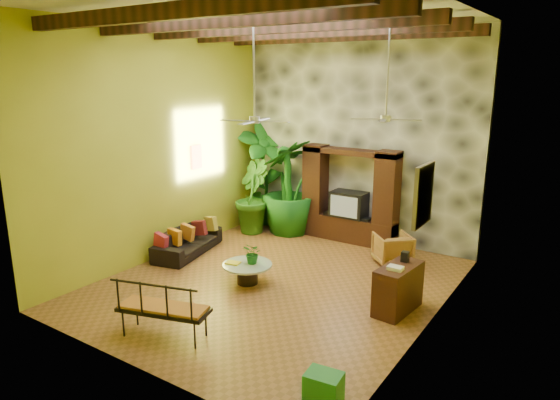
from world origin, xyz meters
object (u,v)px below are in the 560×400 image
Objects in this scene: tall_plant_c at (289,187)px; green_bin at (324,388)px; tall_plant_a at (264,173)px; coffee_table at (247,271)px; sofa at (188,241)px; iron_bench at (160,306)px; ceiling_fan_front at (254,108)px; ceiling_fan_back at (386,107)px; entertainment_center at (349,202)px; wicker_armchair at (392,249)px; side_console at (398,289)px; tall_plant_b at (251,196)px.

tall_plant_c is 5.39× the size of green_bin.
coffee_table is (2.06, -3.47, -1.16)m from tall_plant_a.
sofa is 1.28× the size of iron_bench.
ceiling_fan_front and ceiling_fan_back have the same top height.
tall_plant_a reaches higher than green_bin.
ceiling_fan_front reaches higher than entertainment_center.
sofa is 2.24m from coffee_table.
tall_plant_c is at bearing -35.73° from sofa.
tall_plant_c is at bearing -169.75° from entertainment_center.
sofa reaches higher than coffee_table.
green_bin is (4.09, -5.56, -1.01)m from tall_plant_c.
tall_plant_c reaches higher than wicker_armchair.
ceiling_fan_back reaches higher than side_console.
iron_bench is (2.10, -5.13, -0.40)m from tall_plant_b.
tall_plant_b is (-3.90, 0.14, 0.61)m from wicker_armchair.
entertainment_center is 1.29× the size of ceiling_fan_front.
tall_plant_b is at bearing 95.42° from iron_bench.
tall_plant_b is 1.01m from tall_plant_c.
entertainment_center is 3.50m from ceiling_fan_back.
wicker_armchair is at bearing -77.33° from sofa.
side_console is (2.40, -2.95, -0.55)m from entertainment_center.
ceiling_fan_back is 4.99m from tall_plant_a.
side_console is at bearing -31.03° from tall_plant_a.
ceiling_fan_back reaches higher than tall_plant_c.
sofa is 2.95m from tall_plant_c.
ceiling_fan_back is 5.34m from sofa.
tall_plant_a is (-4.14, 1.95, -1.99)m from ceiling_fan_back.
tall_plant_c is 1.59× the size of iron_bench.
sofa is 2.23m from tall_plant_b.
tall_plant_c is at bearing 112.59° from ceiling_fan_front.
entertainment_center is at bearing 129.57° from ceiling_fan_back.
wicker_armchair is at bearing 119.77° from side_console.
ceiling_fan_back is 4.15× the size of green_bin.
side_console is at bearing -51.93° from ceiling_fan_back.
iron_bench is (1.25, -5.60, -0.67)m from tall_plant_c.
tall_plant_c is at bearing 108.76° from coffee_table.
ceiling_fan_back reaches higher than tall_plant_a.
iron_bench is at bearing -85.99° from coffee_table.
iron_bench is 2.87m from green_bin.
entertainment_center reaches higher than iron_bench.
tall_plant_a is 7.84m from green_bin.
coffee_table is at bearing -54.50° from tall_plant_b.
ceiling_fan_back is 0.77× the size of tall_plant_c.
ceiling_fan_back reaches higher than green_bin.
wicker_armchair is at bearing 57.50° from ceiling_fan_front.
ceiling_fan_front reaches higher than tall_plant_b.
green_bin is (0.94, -3.91, -3.21)m from ceiling_fan_back.
side_console is (2.70, 2.93, -0.13)m from iron_bench.
iron_bench is at bearing 26.50° from wicker_armchair.
tall_plant_a reaches higher than tall_plant_b.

